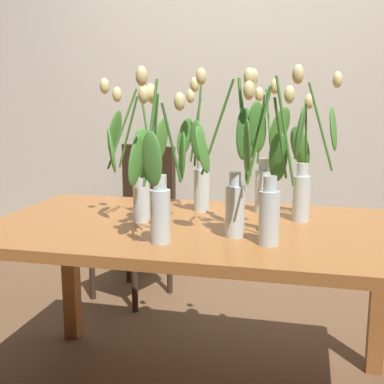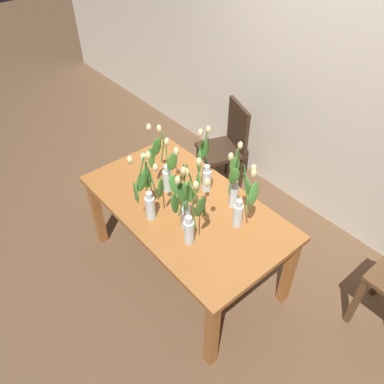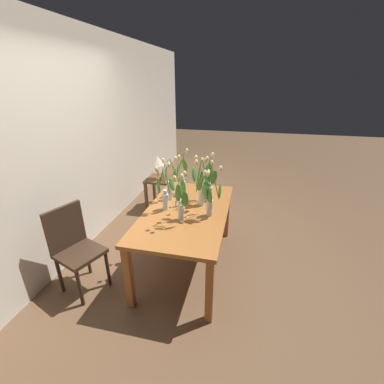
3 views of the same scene
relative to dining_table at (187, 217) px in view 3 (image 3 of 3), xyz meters
name	(u,v)px [view 3 (image 3 of 3)]	position (x,y,z in m)	size (l,w,h in m)	color
ground_plane	(187,263)	(0.00, 0.00, -0.65)	(18.00, 18.00, 0.00)	brown
room_wall_rear	(61,149)	(0.00, 1.47, 0.70)	(9.00, 0.10, 2.70)	beige
dining_table	(187,217)	(0.00, 0.00, 0.00)	(1.60, 0.90, 0.74)	#A3602D
tulip_vase_0	(201,187)	(0.17, -0.13, 0.31)	(0.26, 0.21, 0.58)	silver
tulip_vase_1	(210,197)	(-0.07, -0.27, 0.31)	(0.20, 0.22, 0.57)	silver
tulip_vase_2	(165,195)	(-0.04, 0.23, 0.27)	(0.18, 0.20, 0.56)	silver
tulip_vase_3	(209,183)	(0.29, -0.20, 0.33)	(0.23, 0.24, 0.58)	silver
tulip_vase_4	(170,185)	(0.23, 0.26, 0.28)	(0.23, 0.21, 0.55)	silver
tulip_vase_5	(182,181)	(0.41, 0.16, 0.28)	(0.21, 0.17, 0.57)	silver
tulip_vase_6	(181,202)	(-0.24, 0.00, 0.30)	(0.26, 0.15, 0.55)	silver
dining_chair	(74,245)	(-0.60, 1.04, -0.12)	(0.51, 0.51, 0.93)	#382619
side_table	(160,185)	(1.38, 0.81, -0.22)	(0.44, 0.44, 0.55)	brown
table_lamp	(157,161)	(1.35, 0.83, 0.21)	(0.22, 0.22, 0.40)	olive
pillar_candle	(161,178)	(1.28, 0.75, -0.06)	(0.06, 0.06, 0.07)	#B72D23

